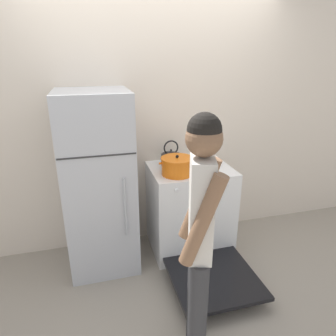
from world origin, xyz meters
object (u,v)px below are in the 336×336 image
(dutch_oven_pot, at_px, (177,166))
(tea_kettle, at_px, (171,158))
(refrigerator, at_px, (99,184))
(stove_range, at_px, (191,211))
(person, at_px, (200,235))
(utensil_jar, at_px, (205,156))

(dutch_oven_pot, bearing_deg, tea_kettle, 86.88)
(refrigerator, distance_m, tea_kettle, 0.74)
(stove_range, relative_size, person, 0.80)
(refrigerator, bearing_deg, dutch_oven_pot, -9.39)
(stove_range, distance_m, utensil_jar, 0.57)
(dutch_oven_pot, distance_m, utensil_jar, 0.45)
(refrigerator, bearing_deg, utensil_jar, 7.32)
(tea_kettle, bearing_deg, utensil_jar, 0.99)
(refrigerator, distance_m, dutch_oven_pot, 0.73)
(stove_range, bearing_deg, person, -107.41)
(tea_kettle, relative_size, utensil_jar, 1.29)
(refrigerator, height_order, utensil_jar, refrigerator)
(refrigerator, xyz_separation_m, dutch_oven_pot, (0.70, -0.12, 0.14))
(utensil_jar, bearing_deg, tea_kettle, -179.01)
(refrigerator, distance_m, stove_range, 0.96)
(refrigerator, distance_m, utensil_jar, 1.09)
(dutch_oven_pot, distance_m, tea_kettle, 0.25)
(tea_kettle, xyz_separation_m, utensil_jar, (0.36, 0.01, -0.02))
(refrigerator, relative_size, tea_kettle, 6.44)
(refrigerator, bearing_deg, tea_kettle, 10.45)
(refrigerator, relative_size, utensil_jar, 8.27)
(refrigerator, xyz_separation_m, tea_kettle, (0.72, 0.13, 0.14))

